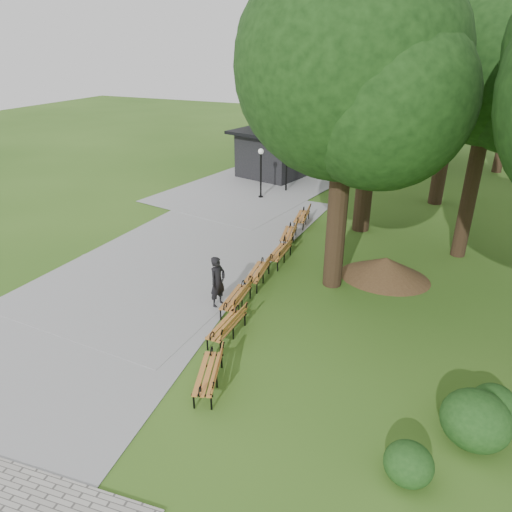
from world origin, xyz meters
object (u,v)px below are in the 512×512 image
at_px(lamp_post, 261,162).
at_px(bench_3, 257,272).
at_px(dirt_mound, 385,268).
at_px(lawn_tree_0, 349,67).
at_px(bench_4, 279,252).
at_px(person, 218,282).
at_px(bench_0, 208,373).
at_px(lawn_tree_2, 383,10).
at_px(bench_5, 289,234).
at_px(kiosk, 272,154).
at_px(bench_2, 236,298).
at_px(bench_1, 227,325).
at_px(lawn_tree_1, 496,65).
at_px(lawn_tree_4, 464,28).
at_px(bench_6, 302,216).

height_order(lamp_post, bench_3, lamp_post).
bearing_deg(dirt_mound, lawn_tree_0, -141.80).
bearing_deg(bench_4, bench_3, -4.87).
relative_size(person, dirt_mound, 0.64).
bearing_deg(lamp_post, person, -73.25).
xyz_separation_m(bench_0, bench_4, (-1.11, 7.89, 0.00)).
bearing_deg(lamp_post, lawn_tree_2, -21.87).
bearing_deg(bench_5, lamp_post, -157.23).
bearing_deg(bench_3, lamp_post, -164.40).
height_order(kiosk, lawn_tree_2, lawn_tree_2).
bearing_deg(bench_2, bench_0, 10.91).
relative_size(lamp_post, lawn_tree_2, 0.22).
bearing_deg(lawn_tree_0, bench_1, -113.19).
xyz_separation_m(bench_2, lawn_tree_1, (6.72, 7.84, 7.13)).
bearing_deg(bench_2, lamp_post, -165.33).
xyz_separation_m(lamp_post, lawn_tree_2, (6.42, -2.58, 7.39)).
relative_size(bench_0, lawn_tree_0, 0.17).
xyz_separation_m(lawn_tree_0, lawn_tree_2, (-0.27, 6.00, 1.86)).
distance_m(bench_0, bench_3, 6.00).
bearing_deg(bench_3, lawn_tree_2, 154.22).
bearing_deg(bench_0, person, -174.24).
distance_m(person, lamp_post, 12.29).
relative_size(bench_1, lawn_tree_4, 0.15).
distance_m(bench_0, bench_2, 3.99).
bearing_deg(bench_5, bench_4, -1.67).
relative_size(kiosk, lawn_tree_2, 0.38).
bearing_deg(bench_3, bench_0, 4.19).
xyz_separation_m(bench_0, lawn_tree_1, (5.62, 11.68, 7.13)).
distance_m(lamp_post, bench_6, 5.07).
bearing_deg(bench_1, lawn_tree_4, 164.44).
distance_m(kiosk, bench_1, 18.80).
height_order(bench_1, lawn_tree_0, lawn_tree_0).
relative_size(bench_1, bench_2, 1.00).
relative_size(lamp_post, lawn_tree_1, 0.27).
height_order(kiosk, bench_2, kiosk).
bearing_deg(bench_6, bench_3, -4.64).
xyz_separation_m(dirt_mound, bench_1, (-3.73, -6.06, 0.02)).
relative_size(bench_1, lawn_tree_0, 0.17).
bearing_deg(kiosk, lawn_tree_0, -45.88).
height_order(bench_1, bench_3, same).
bearing_deg(lawn_tree_1, person, -132.99).
bearing_deg(lawn_tree_2, bench_3, -108.44).
distance_m(lawn_tree_0, lawn_tree_2, 6.29).
height_order(dirt_mound, bench_4, bench_4).
relative_size(kiosk, bench_4, 2.62).
xyz_separation_m(dirt_mound, bench_2, (-4.23, -4.43, 0.02)).
height_order(bench_6, lawn_tree_1, lawn_tree_1).
relative_size(dirt_mound, lawn_tree_0, 0.26).
xyz_separation_m(person, lawn_tree_1, (7.36, 7.90, 6.65)).
distance_m(bench_3, bench_6, 6.47).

